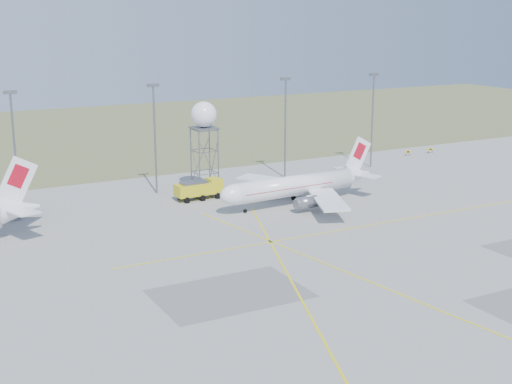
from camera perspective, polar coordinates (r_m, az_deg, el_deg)
ground at (r=86.07m, az=14.71°, el=-8.78°), size 400.00×400.00×0.00m
grass_strip at (r=207.33m, az=-12.62°, el=4.62°), size 400.00×120.00×0.03m
mast_a at (r=126.46m, az=-18.79°, el=3.90°), size 2.20×0.50×20.50m
mast_b at (r=132.83m, az=-8.11°, el=4.96°), size 2.20×0.50×20.50m
mast_c at (r=144.84m, az=2.36°, el=5.83°), size 2.20×0.50×20.50m
mast_d at (r=157.15m, az=9.31°, el=6.31°), size 2.20×0.50×20.50m
taxi_sign_near at (r=173.26m, az=12.06°, el=3.14°), size 1.60×0.17×1.20m
taxi_sign_far at (r=177.83m, az=13.78°, el=3.32°), size 1.60×0.17×1.20m
airliner_main at (r=125.55m, az=3.24°, el=0.50°), size 32.18×31.23×10.94m
radar_tower at (r=132.05m, az=-4.16°, el=3.97°), size 4.78×4.78×17.31m
fire_truck at (r=129.77m, az=-4.49°, el=0.16°), size 8.92×3.87×3.51m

